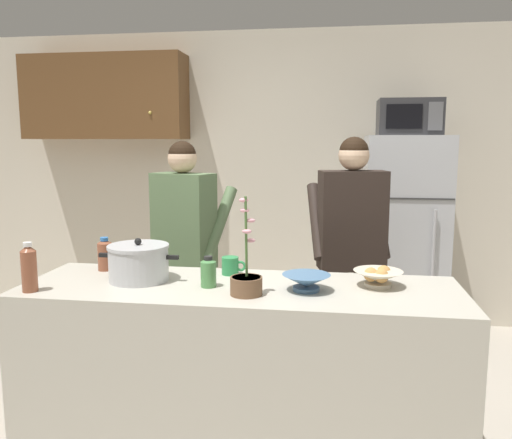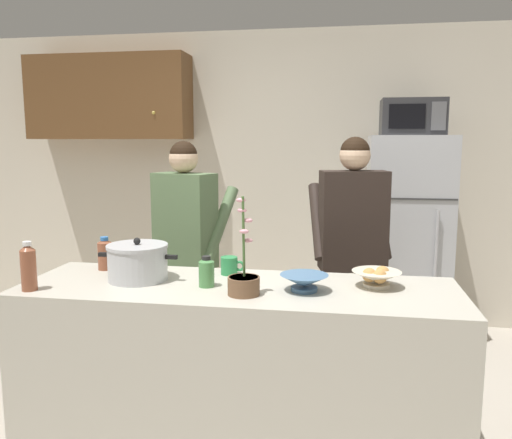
{
  "view_description": "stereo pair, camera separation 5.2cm",
  "coord_description": "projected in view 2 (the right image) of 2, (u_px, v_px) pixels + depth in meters",
  "views": [
    {
      "loc": [
        0.45,
        -2.44,
        1.63
      ],
      "look_at": [
        0.0,
        0.55,
        1.17
      ],
      "focal_mm": 36.37,
      "sensor_mm": 36.0,
      "label": 1
    },
    {
      "loc": [
        0.5,
        -2.43,
        1.63
      ],
      "look_at": [
        0.0,
        0.55,
        1.17
      ],
      "focal_mm": 36.37,
      "sensor_mm": 36.0,
      "label": 2
    }
  ],
  "objects": [
    {
      "name": "cooking_pot",
      "position": [
        138.0,
        262.0,
        2.66
      ],
      "size": [
        0.42,
        0.31,
        0.22
      ],
      "color": "silver",
      "rests_on": "kitchen_island"
    },
    {
      "name": "microwave",
      "position": [
        412.0,
        117.0,
        4.04
      ],
      "size": [
        0.48,
        0.37,
        0.28
      ],
      "color": "#2D2D30",
      "rests_on": "refrigerator"
    },
    {
      "name": "bottle_far_corner",
      "position": [
        105.0,
        254.0,
        2.87
      ],
      "size": [
        0.08,
        0.08,
        0.18
      ],
      "color": "brown",
      "rests_on": "kitchen_island"
    },
    {
      "name": "coffee_mug",
      "position": [
        230.0,
        266.0,
        2.77
      ],
      "size": [
        0.13,
        0.09,
        0.1
      ],
      "color": "#2D8C4C",
      "rests_on": "kitchen_island"
    },
    {
      "name": "person_near_pot",
      "position": [
        186.0,
        233.0,
        3.48
      ],
      "size": [
        0.6,
        0.55,
        1.63
      ],
      "color": "black",
      "rests_on": "ground"
    },
    {
      "name": "kitchen_island",
      "position": [
        238.0,
        374.0,
        2.63
      ],
      "size": [
        2.17,
        0.68,
        0.92
      ],
      "primitive_type": "cube",
      "color": "#BCB7A8",
      "rests_on": "ground"
    },
    {
      "name": "potted_orchid",
      "position": [
        244.0,
        280.0,
        2.4
      ],
      "size": [
        0.15,
        0.15,
        0.46
      ],
      "color": "brown",
      "rests_on": "kitchen_island"
    },
    {
      "name": "bottle_mid_counter",
      "position": [
        28.0,
        267.0,
        2.47
      ],
      "size": [
        0.07,
        0.07,
        0.24
      ],
      "color": "brown",
      "rests_on": "kitchen_island"
    },
    {
      "name": "refrigerator",
      "position": [
        406.0,
        240.0,
        4.21
      ],
      "size": [
        0.64,
        0.68,
        1.67
      ],
      "color": "#B7BABF",
      "rests_on": "ground"
    },
    {
      "name": "person_by_sink",
      "position": [
        352.0,
        234.0,
        3.34
      ],
      "size": [
        0.57,
        0.5,
        1.66
      ],
      "color": "#726656",
      "rests_on": "ground"
    },
    {
      "name": "back_wall_unit",
      "position": [
        258.0,
        164.0,
        4.73
      ],
      "size": [
        6.0,
        0.48,
        2.6
      ],
      "color": "beige",
      "rests_on": "ground"
    },
    {
      "name": "bottle_near_edge",
      "position": [
        206.0,
        272.0,
        2.54
      ],
      "size": [
        0.08,
        0.08,
        0.15
      ],
      "color": "#4C8C4C",
      "rests_on": "kitchen_island"
    },
    {
      "name": "bread_bowl",
      "position": [
        377.0,
        277.0,
        2.53
      ],
      "size": [
        0.24,
        0.24,
        0.1
      ],
      "color": "beige",
      "rests_on": "kitchen_island"
    },
    {
      "name": "empty_bowl",
      "position": [
        304.0,
        282.0,
        2.46
      ],
      "size": [
        0.23,
        0.23,
        0.08
      ],
      "color": "#4C7299",
      "rests_on": "kitchen_island"
    }
  ]
}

